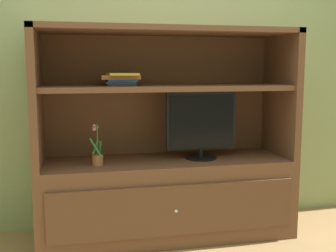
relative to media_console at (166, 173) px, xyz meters
The scene contains 5 objects.
painted_rear_wall 1.00m from the media_console, 90.00° to the left, with size 6.00×0.10×2.80m, color #8C9E6B.
media_console is the anchor object (origin of this frame).
tv_monitor 0.44m from the media_console, ahead, with size 0.51×0.23×0.48m.
potted_plant 0.53m from the media_console, behind, with size 0.09×0.08×0.29m.
magazine_stack 0.76m from the media_console, behind, with size 0.27×0.34×0.09m.
Camera 1 is at (-0.62, -2.46, 1.22)m, focal length 44.40 mm.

